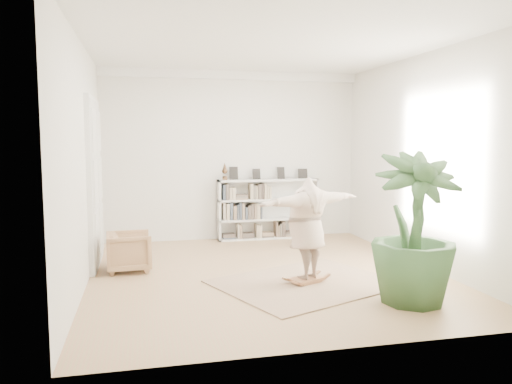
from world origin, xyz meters
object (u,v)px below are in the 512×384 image
bookshelf (268,210)px  armchair (129,251)px  houseplant (414,228)px  person (307,225)px  rocker_board (306,279)px

bookshelf → armchair: size_ratio=3.11×
bookshelf → houseplant: (0.80, -4.63, 0.37)m
bookshelf → person: person is taller
bookshelf → rocker_board: bearing=-94.6°
rocker_board → houseplant: size_ratio=0.29×
person → bookshelf: bearing=-116.9°
person → houseplant: (1.08, -1.14, 0.12)m
bookshelf → houseplant: houseplant is taller
rocker_board → person: size_ratio=0.31×
armchair → houseplant: (3.69, -2.50, 0.68)m
armchair → houseplant: size_ratio=0.35×
bookshelf → rocker_board: 3.55m
houseplant → person: bearing=133.5°
houseplant → rocker_board: bearing=133.5°
person → houseplant: size_ratio=0.93×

